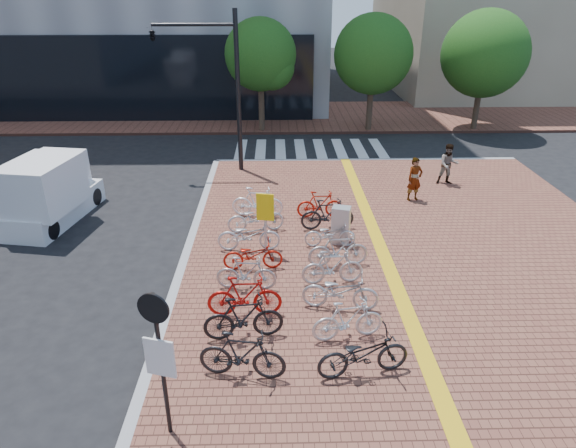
{
  "coord_description": "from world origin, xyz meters",
  "views": [
    {
      "loc": [
        -1.23,
        -10.91,
        7.57
      ],
      "look_at": [
        -0.9,
        2.48,
        1.3
      ],
      "focal_mm": 32.0,
      "sensor_mm": 36.0,
      "label": 1
    }
  ],
  "objects_px": {
    "bike_5": "(249,235)",
    "bike_7": "(257,202)",
    "bike_14": "(327,214)",
    "bike_4": "(253,255)",
    "bike_0": "(242,355)",
    "notice_sign": "(159,349)",
    "bike_15": "(320,204)",
    "bike_12": "(338,250)",
    "bike_13": "(330,234)",
    "bike_9": "(348,320)",
    "bike_2": "(244,296)",
    "bike_6": "(256,218)",
    "utility_box": "(341,225)",
    "pedestrian_a": "(415,179)",
    "pedestrian_b": "(448,164)",
    "traffic_light_pole": "(199,63)",
    "bike_1": "(243,318)",
    "bike_3": "(246,273)",
    "bike_10": "(340,291)",
    "box_truck": "(49,190)",
    "bike_8": "(363,354)",
    "bike_11": "(332,267)",
    "yellow_sign": "(265,212)"
  },
  "relations": [
    {
      "from": "notice_sign",
      "to": "bike_7",
      "type": "bearing_deg",
      "value": 82.2
    },
    {
      "from": "bike_4",
      "to": "bike_13",
      "type": "bearing_deg",
      "value": -63.55
    },
    {
      "from": "bike_6",
      "to": "bike_5",
      "type": "bearing_deg",
      "value": 162.72
    },
    {
      "from": "bike_1",
      "to": "bike_10",
      "type": "bearing_deg",
      "value": -71.27
    },
    {
      "from": "bike_13",
      "to": "traffic_light_pole",
      "type": "xyz_separation_m",
      "value": [
        -4.72,
        7.47,
        4.13
      ]
    },
    {
      "from": "bike_7",
      "to": "pedestrian_a",
      "type": "xyz_separation_m",
      "value": [
        5.83,
        1.37,
        0.29
      ]
    },
    {
      "from": "bike_14",
      "to": "utility_box",
      "type": "bearing_deg",
      "value": -167.49
    },
    {
      "from": "bike_1",
      "to": "bike_4",
      "type": "relative_size",
      "value": 1.08
    },
    {
      "from": "bike_14",
      "to": "bike_4",
      "type": "bearing_deg",
      "value": 132.24
    },
    {
      "from": "bike_0",
      "to": "bike_11",
      "type": "relative_size",
      "value": 1.08
    },
    {
      "from": "pedestrian_a",
      "to": "bike_8",
      "type": "bearing_deg",
      "value": -126.48
    },
    {
      "from": "bike_4",
      "to": "traffic_light_pole",
      "type": "bearing_deg",
      "value": 11.93
    },
    {
      "from": "bike_5",
      "to": "bike_7",
      "type": "distance_m",
      "value": 2.55
    },
    {
      "from": "bike_1",
      "to": "traffic_light_pole",
      "type": "bearing_deg",
      "value": 3.63
    },
    {
      "from": "bike_11",
      "to": "bike_13",
      "type": "bearing_deg",
      "value": -9.2
    },
    {
      "from": "bike_5",
      "to": "bike_15",
      "type": "bearing_deg",
      "value": -45.48
    },
    {
      "from": "bike_12",
      "to": "utility_box",
      "type": "bearing_deg",
      "value": -14.76
    },
    {
      "from": "bike_14",
      "to": "yellow_sign",
      "type": "relative_size",
      "value": 0.92
    },
    {
      "from": "bike_8",
      "to": "bike_12",
      "type": "bearing_deg",
      "value": -11.03
    },
    {
      "from": "bike_15",
      "to": "traffic_light_pole",
      "type": "bearing_deg",
      "value": 39.02
    },
    {
      "from": "bike_3",
      "to": "bike_6",
      "type": "xyz_separation_m",
      "value": [
        0.14,
        3.54,
        0.0
      ]
    },
    {
      "from": "bike_6",
      "to": "bike_7",
      "type": "bearing_deg",
      "value": -11.13
    },
    {
      "from": "bike_9",
      "to": "pedestrian_b",
      "type": "relative_size",
      "value": 1.02
    },
    {
      "from": "utility_box",
      "to": "bike_1",
      "type": "bearing_deg",
      "value": -120.25
    },
    {
      "from": "bike_0",
      "to": "notice_sign",
      "type": "relative_size",
      "value": 0.61
    },
    {
      "from": "pedestrian_a",
      "to": "traffic_light_pole",
      "type": "bearing_deg",
      "value": 138.86
    },
    {
      "from": "bike_3",
      "to": "bike_2",
      "type": "bearing_deg",
      "value": -174.25
    },
    {
      "from": "bike_1",
      "to": "bike_13",
      "type": "height_order",
      "value": "bike_1"
    },
    {
      "from": "bike_0",
      "to": "bike_10",
      "type": "bearing_deg",
      "value": -34.13
    },
    {
      "from": "bike_7",
      "to": "bike_12",
      "type": "relative_size",
      "value": 1.03
    },
    {
      "from": "bike_3",
      "to": "bike_12",
      "type": "relative_size",
      "value": 0.92
    },
    {
      "from": "bike_14",
      "to": "box_truck",
      "type": "xyz_separation_m",
      "value": [
        -9.55,
        1.28,
        0.43
      ]
    },
    {
      "from": "bike_7",
      "to": "bike_10",
      "type": "height_order",
      "value": "bike_7"
    },
    {
      "from": "pedestrian_b",
      "to": "traffic_light_pole",
      "type": "xyz_separation_m",
      "value": [
        -10.04,
        2.03,
        3.72
      ]
    },
    {
      "from": "bike_13",
      "to": "bike_15",
      "type": "relative_size",
      "value": 0.99
    },
    {
      "from": "bike_15",
      "to": "bike_0",
      "type": "bearing_deg",
      "value": 162.17
    },
    {
      "from": "notice_sign",
      "to": "box_truck",
      "type": "distance_m",
      "value": 11.46
    },
    {
      "from": "bike_1",
      "to": "box_truck",
      "type": "distance_m",
      "value": 10.0
    },
    {
      "from": "bike_7",
      "to": "bike_12",
      "type": "height_order",
      "value": "bike_7"
    },
    {
      "from": "bike_6",
      "to": "pedestrian_b",
      "type": "bearing_deg",
      "value": -70.73
    },
    {
      "from": "bike_6",
      "to": "pedestrian_a",
      "type": "distance_m",
      "value": 6.42
    },
    {
      "from": "bike_14",
      "to": "bike_9",
      "type": "bearing_deg",
      "value": 173.91
    },
    {
      "from": "bike_2",
      "to": "yellow_sign",
      "type": "height_order",
      "value": "yellow_sign"
    },
    {
      "from": "bike_12",
      "to": "bike_4",
      "type": "bearing_deg",
      "value": 87.08
    },
    {
      "from": "bike_14",
      "to": "pedestrian_b",
      "type": "bearing_deg",
      "value": -56.83
    },
    {
      "from": "bike_3",
      "to": "bike_10",
      "type": "relative_size",
      "value": 0.84
    },
    {
      "from": "bike_7",
      "to": "notice_sign",
      "type": "relative_size",
      "value": 0.6
    },
    {
      "from": "bike_2",
      "to": "bike_10",
      "type": "xyz_separation_m",
      "value": [
        2.37,
        0.24,
        -0.04
      ]
    },
    {
      "from": "utility_box",
      "to": "yellow_sign",
      "type": "xyz_separation_m",
      "value": [
        -2.34,
        -0.63,
        0.73
      ]
    },
    {
      "from": "bike_2",
      "to": "bike_6",
      "type": "height_order",
      "value": "bike_2"
    }
  ]
}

